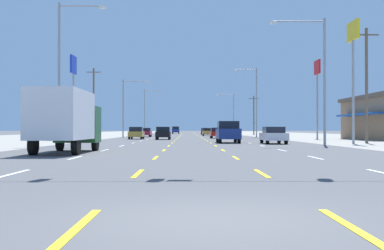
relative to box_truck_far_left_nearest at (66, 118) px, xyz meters
name	(u,v)px	position (x,y,z in m)	size (l,w,h in m)	color
ground_plane	(190,138)	(6.76, 47.12, -1.84)	(572.00, 572.00, 0.00)	#4C4C4F
lot_apron_left	(24,138)	(-17.99, 47.12, -1.83)	(28.00, 440.00, 0.01)	gray
lot_apron_right	(354,137)	(31.51, 47.12, -1.83)	(28.00, 440.00, 0.01)	gray
lane_markings	(189,135)	(6.76, 85.62, -1.83)	(10.64, 227.60, 0.01)	white
signal_span_wire	(199,3)	(6.79, -9.92, 3.51)	(27.23, 0.53, 8.94)	brown
box_truck_far_left_nearest	(66,118)	(0.00, 0.00, 0.00)	(2.40, 7.20, 3.23)	#235B2D
sedan_far_right_near	(273,135)	(13.79, 15.99, -1.08)	(1.80, 4.50, 1.46)	silver
suv_inner_right_mid	(228,132)	(10.11, 18.78, -0.81)	(1.98, 4.90, 1.98)	navy
hatchback_inner_left_midfar	(163,133)	(3.49, 32.96, -1.05)	(1.72, 3.90, 1.54)	black
hatchback_far_left_far	(136,133)	(-0.05, 35.68, -1.05)	(1.72, 3.90, 1.54)	#B28C33
sedan_inner_right_farther	(217,133)	(10.50, 41.99, -1.08)	(1.80, 4.50, 1.46)	red
sedan_far_left_farthest	(146,132)	(-0.42, 53.32, -1.08)	(1.80, 4.50, 1.46)	maroon
sedan_inner_right_distant_a	(207,132)	(10.15, 66.26, -1.08)	(1.80, 4.50, 1.46)	#B28C33
hatchback_inner_right_distant_b	(205,131)	(10.38, 86.90, -1.05)	(1.72, 3.90, 1.54)	maroon
suv_inner_left_distant_c	(176,130)	(3.14, 108.65, -0.81)	(1.98, 4.90, 1.98)	navy
pole_sign_left_row_1	(73,75)	(-7.03, 31.57, 5.84)	(0.24, 2.44, 9.89)	gray
pole_sign_right_row_1	(353,49)	(20.72, 16.11, 6.37)	(0.24, 2.63, 10.58)	gray
pole_sign_right_row_2	(317,78)	(23.11, 36.66, 5.95)	(0.24, 2.35, 10.12)	gray
streetlight_left_row_0	(63,65)	(-3.08, 11.42, 4.35)	(3.64, 0.26, 10.90)	gray
streetlight_right_row_0	(319,71)	(16.47, 11.42, 3.84)	(4.30, 0.26, 9.77)	gray
streetlight_left_row_1	(126,104)	(-2.94, 48.11, 3.31)	(4.08, 0.26, 8.81)	gray
streetlight_right_row_1	(254,98)	(16.60, 48.11, 4.17)	(3.59, 0.26, 10.58)	gray
streetlight_left_row_2	(147,108)	(-2.92, 84.80, 4.15)	(4.58, 0.26, 10.30)	gray
streetlight_right_row_2	(232,111)	(16.47, 84.80, 3.64)	(4.24, 0.26, 9.41)	gray
utility_pole_right_row_0	(367,83)	(22.32, 17.31, 3.49)	(2.20, 0.26, 10.25)	brown
utility_pole_left_row_1	(94,101)	(-7.81, 47.90, 3.61)	(2.20, 0.26, 10.49)	brown
utility_pole_right_row_2	(254,115)	(20.48, 77.26, 2.52)	(2.20, 0.26, 8.33)	brown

